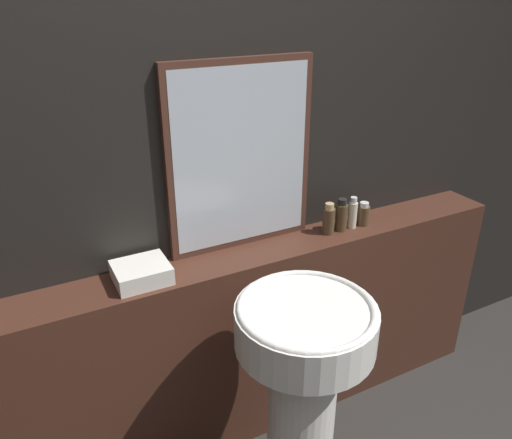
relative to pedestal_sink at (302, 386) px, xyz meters
The scene contains 9 objects.
wall_back 0.89m from the pedestal_sink, 97.72° to the left, with size 8.00×0.06×2.50m.
vanity_counter 0.49m from the pedestal_sink, 100.03° to the left, with size 2.67×0.22×0.90m.
pedestal_sink is the anchor object (origin of this frame).
mirror 0.86m from the pedestal_sink, 85.86° to the left, with size 0.60×0.03×0.74m.
towel_stack 0.69m from the pedestal_sink, 131.67° to the left, with size 0.19×0.17×0.06m.
shampoo_bottle 0.71m from the pedestal_sink, 48.37° to the left, with size 0.05×0.05×0.14m.
conditioner_bottle 0.75m from the pedestal_sink, 44.07° to the left, with size 0.05×0.05×0.15m.
lotion_bottle 0.79m from the pedestal_sink, 40.67° to the left, with size 0.04×0.04×0.14m.
body_wash_bottle 0.82m from the pedestal_sink, 37.63° to the left, with size 0.05×0.05×0.11m.
Camera 1 is at (-0.67, -0.19, 1.86)m, focal length 35.00 mm.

